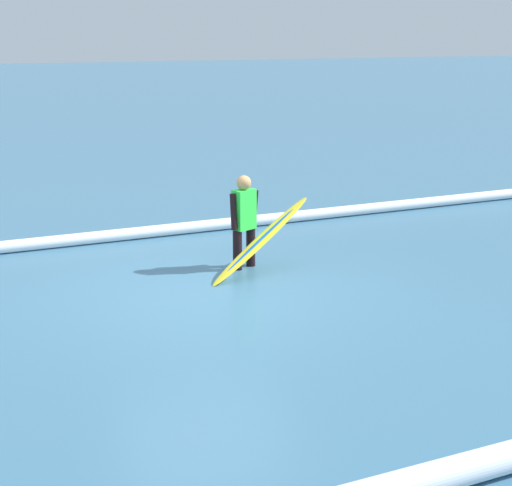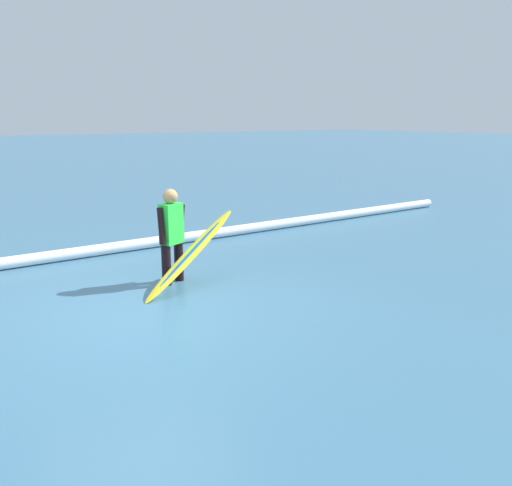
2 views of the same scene
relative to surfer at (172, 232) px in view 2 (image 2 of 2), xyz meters
name	(u,v)px [view 2 (image 2 of 2)]	position (x,y,z in m)	size (l,w,h in m)	color
ground_plane	(137,313)	(0.96, 0.94, -0.79)	(148.57, 148.57, 0.00)	#3B6B88
surfer	(172,232)	(0.00, 0.00, 0.00)	(0.49, 0.35, 1.42)	black
surfboard	(191,253)	(-0.14, 0.34, -0.28)	(1.87, 0.92, 1.04)	yellow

